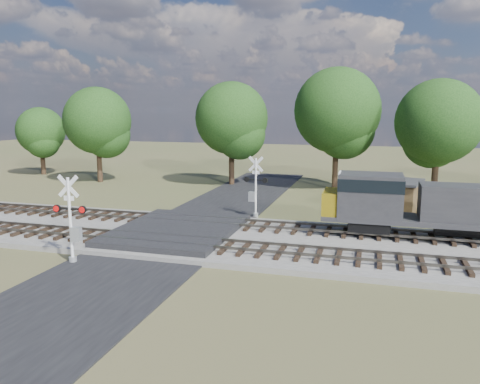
% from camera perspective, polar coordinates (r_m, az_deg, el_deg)
% --- Properties ---
extents(ground, '(160.00, 160.00, 0.00)m').
position_cam_1_polar(ground, '(28.92, -8.05, -5.64)').
color(ground, '#48532C').
rests_on(ground, ground).
extents(ballast_bed, '(140.00, 10.00, 0.30)m').
position_cam_1_polar(ballast_bed, '(27.03, 12.31, -6.56)').
color(ballast_bed, gray).
rests_on(ballast_bed, ground).
extents(road, '(7.00, 60.00, 0.08)m').
position_cam_1_polar(road, '(28.91, -8.05, -5.57)').
color(road, black).
rests_on(road, ground).
extents(crossing_panel, '(7.00, 9.00, 0.62)m').
position_cam_1_polar(crossing_panel, '(29.28, -7.66, -4.80)').
color(crossing_panel, '#262628').
rests_on(crossing_panel, ground).
extents(track_near, '(140.00, 2.60, 0.33)m').
position_cam_1_polar(track_near, '(25.90, -3.51, -6.47)').
color(track_near, black).
rests_on(track_near, ballast_bed).
extents(track_far, '(140.00, 2.60, 0.33)m').
position_cam_1_polar(track_far, '(30.49, -0.38, -3.92)').
color(track_far, black).
rests_on(track_far, ballast_bed).
extents(crossing_signal_near, '(1.84, 0.40, 4.57)m').
position_cam_1_polar(crossing_signal_near, '(25.15, -19.75, -4.04)').
color(crossing_signal_near, silver).
rests_on(crossing_signal_near, ground).
extents(crossing_signal_far, '(1.81, 0.41, 4.48)m').
position_cam_1_polar(crossing_signal_far, '(33.86, 1.78, -0.02)').
color(crossing_signal_far, silver).
rests_on(crossing_signal_far, ground).
extents(equipment_shed, '(4.74, 4.74, 2.67)m').
position_cam_1_polar(equipment_shed, '(36.35, 18.04, -0.64)').
color(equipment_shed, '#44311D').
rests_on(equipment_shed, ground).
extents(treeline, '(75.35, 11.72, 11.81)m').
position_cam_1_polar(treeline, '(46.30, 10.01, 8.49)').
color(treeline, black).
rests_on(treeline, ground).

